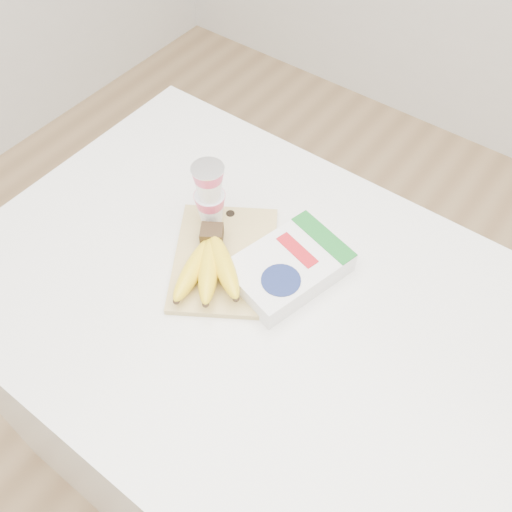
{
  "coord_description": "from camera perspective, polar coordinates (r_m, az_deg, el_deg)",
  "views": [
    {
      "loc": [
        0.37,
        -0.53,
        1.97
      ],
      "look_at": [
        -0.07,
        0.06,
        1.03
      ],
      "focal_mm": 40.0,
      "sensor_mm": 36.0,
      "label": 1
    }
  ],
  "objects": [
    {
      "name": "cereal_box",
      "position": [
        1.2,
        3.28,
        -1.1
      ],
      "size": [
        0.22,
        0.27,
        0.05
      ],
      "rotation": [
        0.0,
        0.0,
        -0.25
      ],
      "color": "white",
      "rests_on": "table"
    },
    {
      "name": "cutting_board",
      "position": [
        1.23,
        -3.14,
        -0.26
      ],
      "size": [
        0.34,
        0.36,
        0.01
      ],
      "primitive_type": "cube",
      "rotation": [
        0.0,
        0.0,
        0.57
      ],
      "color": "#D3B773",
      "rests_on": "table"
    },
    {
      "name": "room",
      "position": [
        0.89,
        1.39,
        7.84
      ],
      "size": [
        4.0,
        4.0,
        4.0
      ],
      "color": "tan",
      "rests_on": "ground"
    },
    {
      "name": "table",
      "position": [
        1.61,
        0.79,
        -14.63
      ],
      "size": [
        1.32,
        0.88,
        0.99
      ],
      "primitive_type": "cube",
      "color": "white",
      "rests_on": "ground"
    },
    {
      "name": "yogurt_stack",
      "position": [
        1.23,
        -4.67,
        6.23
      ],
      "size": [
        0.07,
        0.07,
        0.17
      ],
      "color": "white",
      "rests_on": "cutting_board"
    },
    {
      "name": "bananas",
      "position": [
        1.18,
        -4.72,
        -0.89
      ],
      "size": [
        0.2,
        0.22,
        0.07
      ],
      "color": "#382816",
      "rests_on": "cutting_board"
    }
  ]
}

